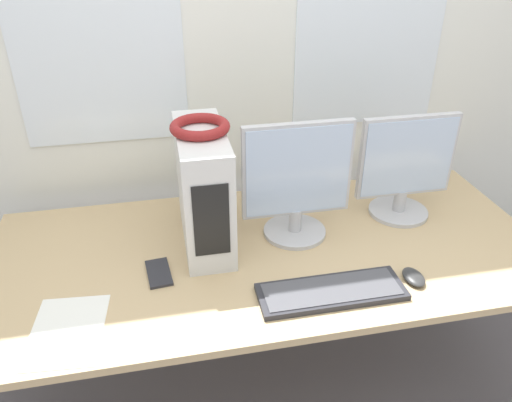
# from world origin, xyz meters

# --- Properties ---
(wall_back) EXTENTS (8.00, 0.07, 2.70)m
(wall_back) POSITION_xyz_m (0.00, 1.04, 1.35)
(wall_back) COLOR silver
(wall_back) RESTS_ON ground_plane
(desk) EXTENTS (2.02, 0.91, 0.75)m
(desk) POSITION_xyz_m (0.00, 0.45, 0.71)
(desk) COLOR tan
(desk) RESTS_ON ground_plane
(pc_tower) EXTENTS (0.17, 0.45, 0.43)m
(pc_tower) POSITION_xyz_m (-0.22, 0.57, 0.97)
(pc_tower) COLOR silver
(pc_tower) RESTS_ON desk
(headphones) EXTENTS (0.20, 0.20, 0.03)m
(headphones) POSITION_xyz_m (-0.22, 0.57, 1.20)
(headphones) COLOR maroon
(headphones) RESTS_ON pc_tower
(monitor_main) EXTENTS (0.40, 0.24, 0.45)m
(monitor_main) POSITION_xyz_m (0.12, 0.53, 0.98)
(monitor_main) COLOR #B7B7BC
(monitor_main) RESTS_ON desk
(monitor_right_near) EXTENTS (0.39, 0.24, 0.42)m
(monitor_right_near) POSITION_xyz_m (0.57, 0.59, 0.96)
(monitor_right_near) COLOR #B7B7BC
(monitor_right_near) RESTS_ON desk
(keyboard) EXTENTS (0.48, 0.16, 0.02)m
(keyboard) POSITION_xyz_m (0.14, 0.17, 0.77)
(keyboard) COLOR #28282D
(keyboard) RESTS_ON desk
(mouse) EXTENTS (0.07, 0.10, 0.03)m
(mouse) POSITION_xyz_m (0.43, 0.18, 0.77)
(mouse) COLOR #2D2D2D
(mouse) RESTS_ON desk
(cell_phone) EXTENTS (0.09, 0.16, 0.01)m
(cell_phone) POSITION_xyz_m (-0.40, 0.38, 0.76)
(cell_phone) COLOR #232328
(cell_phone) RESTS_ON desk
(paper_sheet_left) EXTENTS (0.24, 0.31, 0.00)m
(paper_sheet_left) POSITION_xyz_m (-0.68, 0.17, 0.76)
(paper_sheet_left) COLOR white
(paper_sheet_left) RESTS_ON desk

